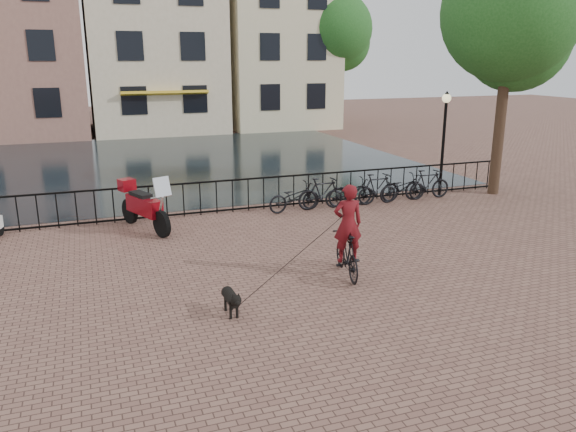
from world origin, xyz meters
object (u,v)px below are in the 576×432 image
object	(u,v)px
lamp_post	(444,126)
cyclist	(347,236)
motorcycle	(144,200)
dog	(231,301)

from	to	relation	value
lamp_post	cyclist	world-z (taller)	lamp_post
lamp_post	cyclist	xyz separation A→B (m)	(-6.18, -5.54, -1.47)
motorcycle	dog	bearing A→B (deg)	-103.90
lamp_post	cyclist	size ratio (longest dim) A/B	1.45
cyclist	motorcycle	xyz separation A→B (m)	(-3.75, 4.94, -0.07)
lamp_post	dog	size ratio (longest dim) A/B	4.24
dog	motorcycle	world-z (taller)	motorcycle
lamp_post	motorcycle	xyz separation A→B (m)	(-9.93, -0.60, -1.54)
cyclist	dog	xyz separation A→B (m)	(-2.84, -1.02, -0.63)
cyclist	motorcycle	bearing A→B (deg)	-42.87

